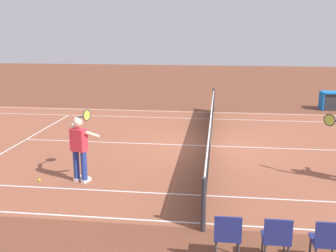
# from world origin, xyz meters

# --- Properties ---
(ground_plane) EXTENTS (60.00, 60.00, 0.00)m
(ground_plane) POSITION_xyz_m (0.00, 0.00, 0.00)
(ground_plane) COLOR brown
(court_slab) EXTENTS (24.20, 11.40, 0.00)m
(court_slab) POSITION_xyz_m (0.00, 0.00, 0.00)
(court_slab) COLOR #935138
(court_slab) RESTS_ON ground_plane
(court_line_markings) EXTENTS (23.85, 11.05, 0.01)m
(court_line_markings) POSITION_xyz_m (0.00, 0.00, 0.00)
(court_line_markings) COLOR white
(court_line_markings) RESTS_ON ground_plane
(tennis_net) EXTENTS (0.10, 11.70, 1.08)m
(tennis_net) POSITION_xyz_m (0.00, 0.00, 0.49)
(tennis_net) COLOR #2D2D33
(tennis_net) RESTS_ON ground_plane
(tennis_player_near) EXTENTS (0.74, 1.18, 1.70)m
(tennis_player_near) POSITION_xyz_m (3.16, 3.59, 0.93)
(tennis_player_near) COLOR navy
(tennis_player_near) RESTS_ON ground_plane
(tennis_ball) EXTENTS (0.07, 0.07, 0.07)m
(tennis_ball) POSITION_xyz_m (4.23, 3.71, 0.03)
(tennis_ball) COLOR #CCE01E
(tennis_ball) RESTS_ON ground_plane
(spectator_chair_1) EXTENTS (0.44, 0.44, 0.88)m
(spectator_chair_1) POSITION_xyz_m (-1.99, 6.83, 0.52)
(spectator_chair_1) COLOR #38383D
(spectator_chair_1) RESTS_ON ground_plane
(spectator_chair_2) EXTENTS (0.44, 0.44, 0.88)m
(spectator_chair_2) POSITION_xyz_m (-1.21, 6.83, 0.52)
(spectator_chair_2) COLOR #38383D
(spectator_chair_2) RESTS_ON ground_plane
(spectator_chair_3) EXTENTS (0.44, 0.44, 0.88)m
(spectator_chair_3) POSITION_xyz_m (-0.43, 6.83, 0.52)
(spectator_chair_3) COLOR #38383D
(spectator_chair_3) RESTS_ON ground_plane
(equipment_cart_tarped) EXTENTS (1.25, 0.84, 0.85)m
(equipment_cart_tarped) POSITION_xyz_m (-5.68, -6.93, 0.44)
(equipment_cart_tarped) COLOR #2D2D33
(equipment_cart_tarped) RESTS_ON ground_plane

